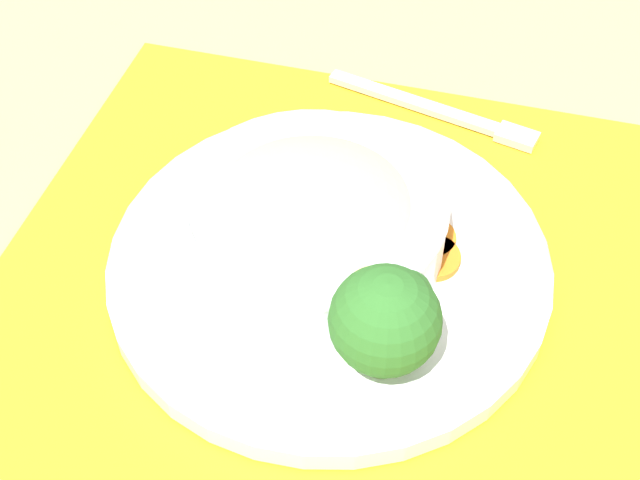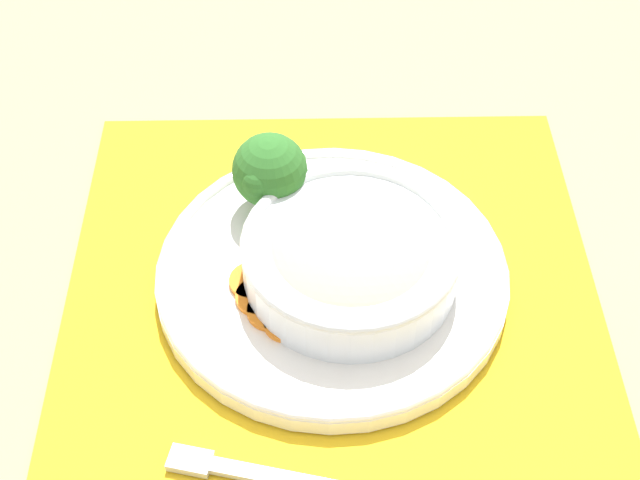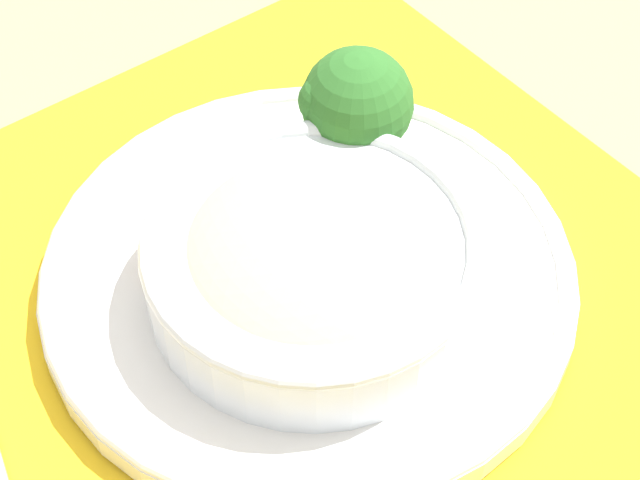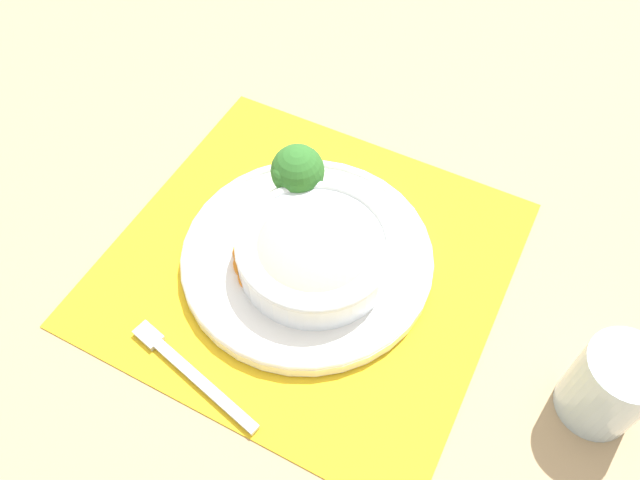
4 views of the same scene
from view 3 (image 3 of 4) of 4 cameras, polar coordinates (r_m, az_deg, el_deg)
ground_plane at (r=0.62m, az=-0.61°, el=-2.65°), size 4.00×4.00×0.00m
placemat at (r=0.62m, az=-0.61°, el=-2.54°), size 0.46×0.48×0.00m
plate at (r=0.61m, az=-0.62°, el=-1.76°), size 0.30×0.30×0.02m
bowl at (r=0.57m, az=-0.40°, el=-1.06°), size 0.18×0.18×0.05m
broccoli_floret at (r=0.63m, az=1.95°, el=7.30°), size 0.07×0.07×0.08m
carrot_slice_near at (r=0.63m, az=-5.41°, el=1.82°), size 0.04×0.04×0.01m
carrot_slice_middle at (r=0.62m, az=-6.37°, el=0.80°), size 0.04×0.04×0.01m
carrot_slice_far at (r=0.61m, az=-7.00°, el=-0.38°), size 0.04×0.04×0.01m
carrot_slice_extra at (r=0.60m, az=-7.23°, el=-1.68°), size 0.04×0.04×0.01m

